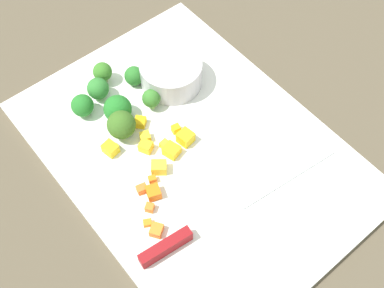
% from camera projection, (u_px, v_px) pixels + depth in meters
% --- Properties ---
extents(ground_plane, '(4.00, 4.00, 0.00)m').
position_uv_depth(ground_plane, '(192.00, 152.00, 0.74)').
color(ground_plane, brown).
extents(cutting_board, '(0.52, 0.37, 0.01)m').
position_uv_depth(cutting_board, '(192.00, 150.00, 0.74)').
color(cutting_board, white).
rests_on(cutting_board, ground_plane).
extents(prep_bowl, '(0.10, 0.10, 0.05)m').
position_uv_depth(prep_bowl, '(171.00, 73.00, 0.78)').
color(prep_bowl, '#B8B4B9').
rests_on(prep_bowl, cutting_board).
extents(chef_knife, '(0.05, 0.33, 0.02)m').
position_uv_depth(chef_knife, '(203.00, 225.00, 0.66)').
color(chef_knife, silver).
rests_on(chef_knife, cutting_board).
extents(carrot_dice_0, '(0.01, 0.01, 0.01)m').
position_uv_depth(carrot_dice_0, '(152.00, 179.00, 0.70)').
color(carrot_dice_0, orange).
rests_on(carrot_dice_0, cutting_board).
extents(carrot_dice_1, '(0.01, 0.02, 0.01)m').
position_uv_depth(carrot_dice_1, '(142.00, 189.00, 0.69)').
color(carrot_dice_1, orange).
rests_on(carrot_dice_1, cutting_board).
extents(carrot_dice_2, '(0.02, 0.02, 0.01)m').
position_uv_depth(carrot_dice_2, '(157.00, 230.00, 0.65)').
color(carrot_dice_2, orange).
rests_on(carrot_dice_2, cutting_board).
extents(carrot_dice_3, '(0.02, 0.02, 0.01)m').
position_uv_depth(carrot_dice_3, '(150.00, 208.00, 0.67)').
color(carrot_dice_3, orange).
rests_on(carrot_dice_3, cutting_board).
extents(carrot_dice_4, '(0.01, 0.02, 0.01)m').
position_uv_depth(carrot_dice_4, '(148.00, 223.00, 0.66)').
color(carrot_dice_4, orange).
rests_on(carrot_dice_4, cutting_board).
extents(carrot_dice_5, '(0.02, 0.02, 0.02)m').
position_uv_depth(carrot_dice_5, '(153.00, 192.00, 0.68)').
color(carrot_dice_5, orange).
rests_on(carrot_dice_5, cutting_board).
extents(pepper_dice_0, '(0.02, 0.02, 0.02)m').
position_uv_depth(pepper_dice_0, '(146.00, 147.00, 0.72)').
color(pepper_dice_0, yellow).
rests_on(pepper_dice_0, cutting_board).
extents(pepper_dice_1, '(0.01, 0.01, 0.01)m').
position_uv_depth(pepper_dice_1, '(174.00, 130.00, 0.74)').
color(pepper_dice_1, yellow).
rests_on(pepper_dice_1, cutting_board).
extents(pepper_dice_2, '(0.02, 0.02, 0.02)m').
position_uv_depth(pepper_dice_2, '(185.00, 138.00, 0.73)').
color(pepper_dice_2, yellow).
rests_on(pepper_dice_2, cutting_board).
extents(pepper_dice_3, '(0.03, 0.03, 0.02)m').
position_uv_depth(pepper_dice_3, '(172.00, 151.00, 0.72)').
color(pepper_dice_3, yellow).
rests_on(pepper_dice_3, cutting_board).
extents(pepper_dice_4, '(0.02, 0.02, 0.01)m').
position_uv_depth(pepper_dice_4, '(145.00, 137.00, 0.74)').
color(pepper_dice_4, yellow).
rests_on(pepper_dice_4, cutting_board).
extents(pepper_dice_5, '(0.02, 0.02, 0.02)m').
position_uv_depth(pepper_dice_5, '(110.00, 149.00, 0.72)').
color(pepper_dice_5, yellow).
rests_on(pepper_dice_5, cutting_board).
extents(pepper_dice_6, '(0.02, 0.02, 0.01)m').
position_uv_depth(pepper_dice_6, '(140.00, 122.00, 0.75)').
color(pepper_dice_6, yellow).
rests_on(pepper_dice_6, cutting_board).
extents(pepper_dice_7, '(0.03, 0.03, 0.02)m').
position_uv_depth(pepper_dice_7, '(159.00, 168.00, 0.70)').
color(pepper_dice_7, yellow).
rests_on(pepper_dice_7, cutting_board).
extents(pepper_dice_8, '(0.02, 0.01, 0.01)m').
position_uv_depth(pepper_dice_8, '(165.00, 145.00, 0.73)').
color(pepper_dice_8, yellow).
rests_on(pepper_dice_8, cutting_board).
extents(broccoli_floret_0, '(0.03, 0.03, 0.03)m').
position_uv_depth(broccoli_floret_0, '(134.00, 76.00, 0.79)').
color(broccoli_floret_0, '#80B65F').
rests_on(broccoli_floret_0, cutting_board).
extents(broccoli_floret_1, '(0.04, 0.04, 0.04)m').
position_uv_depth(broccoli_floret_1, '(118.00, 109.00, 0.75)').
color(broccoli_floret_1, '#86B55C').
rests_on(broccoli_floret_1, cutting_board).
extents(broccoli_floret_2, '(0.04, 0.04, 0.04)m').
position_uv_depth(broccoli_floret_2, '(98.00, 89.00, 0.77)').
color(broccoli_floret_2, '#83B763').
rests_on(broccoli_floret_2, cutting_board).
extents(broccoli_floret_3, '(0.04, 0.04, 0.05)m').
position_uv_depth(broccoli_floret_3, '(121.00, 125.00, 0.72)').
color(broccoli_floret_3, '#84BD59').
rests_on(broccoli_floret_3, cutting_board).
extents(broccoli_floret_4, '(0.03, 0.03, 0.04)m').
position_uv_depth(broccoli_floret_4, '(149.00, 100.00, 0.76)').
color(broccoli_floret_4, '#89C461').
rests_on(broccoli_floret_4, cutting_board).
extents(broccoli_floret_5, '(0.03, 0.03, 0.04)m').
position_uv_depth(broccoli_floret_5, '(103.00, 72.00, 0.78)').
color(broccoli_floret_5, '#94AD66').
rests_on(broccoli_floret_5, cutting_board).
extents(broccoli_floret_6, '(0.04, 0.04, 0.04)m').
position_uv_depth(broccoli_floret_6, '(82.00, 106.00, 0.75)').
color(broccoli_floret_6, '#8EAF69').
rests_on(broccoli_floret_6, cutting_board).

